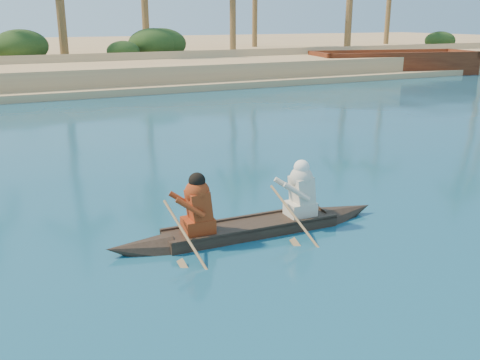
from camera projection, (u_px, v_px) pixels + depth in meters
name	position (u px, v px, depth m)	size (l,w,h in m)	color
canoe	(251.00, 219.00, 9.69)	(5.31, 0.87, 1.46)	#34251C
barge_right	(393.00, 65.00, 37.18)	(11.73, 6.07, 1.86)	maroon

